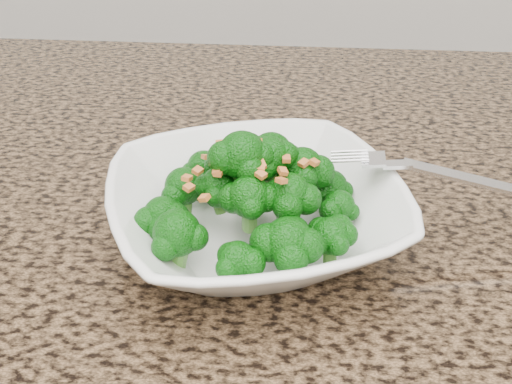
# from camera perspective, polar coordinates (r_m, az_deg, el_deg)

# --- Properties ---
(granite_counter) EXTENTS (1.64, 1.04, 0.03)m
(granite_counter) POSITION_cam_1_polar(r_m,az_deg,el_deg) (0.58, -15.78, -5.35)
(granite_counter) COLOR brown
(granite_counter) RESTS_ON cabinet
(bowl) EXTENTS (0.31, 0.31, 0.06)m
(bowl) POSITION_cam_1_polar(r_m,az_deg,el_deg) (0.53, 0.00, -1.90)
(bowl) COLOR white
(bowl) RESTS_ON granite_counter
(broccoli_pile) EXTENTS (0.21, 0.21, 0.06)m
(broccoli_pile) POSITION_cam_1_polar(r_m,az_deg,el_deg) (0.50, 0.00, 4.01)
(broccoli_pile) COLOR #0B570A
(broccoli_pile) RESTS_ON bowl
(garlic_topping) EXTENTS (0.13, 0.13, 0.01)m
(garlic_topping) POSITION_cam_1_polar(r_m,az_deg,el_deg) (0.48, 0.00, 7.72)
(garlic_topping) COLOR orange
(garlic_topping) RESTS_ON broccoli_pile
(fork) EXTENTS (0.20, 0.04, 0.01)m
(fork) POSITION_cam_1_polar(r_m,az_deg,el_deg) (0.54, 12.92, 2.37)
(fork) COLOR silver
(fork) RESTS_ON bowl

